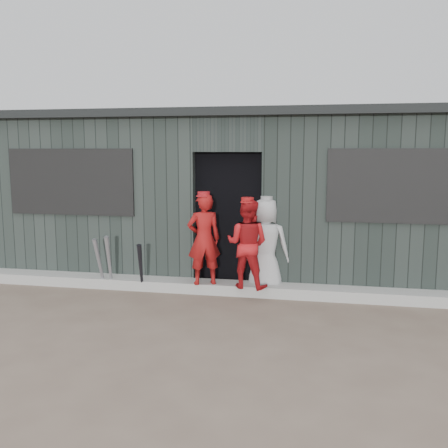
% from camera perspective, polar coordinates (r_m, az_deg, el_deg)
% --- Properties ---
extents(ground, '(80.00, 80.00, 0.00)m').
position_cam_1_polar(ground, '(5.54, -3.66, -13.02)').
color(ground, brown).
rests_on(ground, ground).
extents(curb, '(8.00, 0.36, 0.15)m').
position_cam_1_polar(curb, '(7.20, 0.03, -7.28)').
color(curb, '#999994').
rests_on(curb, ground).
extents(bat_left, '(0.12, 0.30, 0.82)m').
position_cam_1_polar(bat_left, '(7.45, -12.98, -4.31)').
color(bat_left, gray).
rests_on(bat_left, ground).
extents(bat_mid, '(0.13, 0.26, 0.77)m').
position_cam_1_polar(bat_mid, '(7.52, -14.03, -4.42)').
color(bat_mid, gray).
rests_on(bat_mid, ground).
extents(bat_right, '(0.13, 0.31, 0.73)m').
position_cam_1_polar(bat_right, '(7.22, -9.48, -4.97)').
color(bat_right, black).
rests_on(bat_right, ground).
extents(player_red_left, '(0.55, 0.47, 1.28)m').
position_cam_1_polar(player_red_left, '(6.98, -2.30, -1.75)').
color(player_red_left, maroon).
rests_on(player_red_left, curb).
extents(player_red_right, '(0.67, 0.56, 1.22)m').
position_cam_1_polar(player_red_right, '(6.81, 2.67, -2.27)').
color(player_red_right, '#B21519').
rests_on(player_red_right, curb).
extents(player_grey_back, '(0.73, 0.55, 1.36)m').
position_cam_1_polar(player_grey_back, '(7.16, 4.83, -2.42)').
color(player_grey_back, '#A3A3A3').
rests_on(player_grey_back, ground).
extents(dugout, '(8.30, 3.30, 2.62)m').
position_cam_1_polar(dugout, '(8.62, 2.17, 3.52)').
color(dugout, black).
rests_on(dugout, ground).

